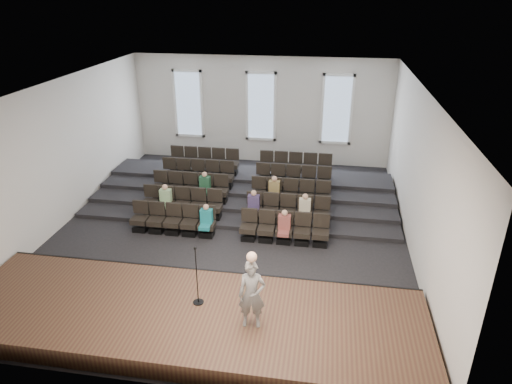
# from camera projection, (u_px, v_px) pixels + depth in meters

# --- Properties ---
(ground) EXTENTS (14.00, 14.00, 0.00)m
(ground) POSITION_uv_depth(u_px,v_px,m) (231.00, 229.00, 16.12)
(ground) COLOR black
(ground) RESTS_ON ground
(ceiling) EXTENTS (12.00, 14.00, 0.02)m
(ceiling) POSITION_uv_depth(u_px,v_px,m) (228.00, 87.00, 14.05)
(ceiling) COLOR white
(ceiling) RESTS_ON ground
(wall_back) EXTENTS (12.00, 0.04, 5.00)m
(wall_back) POSITION_uv_depth(u_px,v_px,m) (261.00, 111.00, 21.40)
(wall_back) COLOR silver
(wall_back) RESTS_ON ground
(wall_front) EXTENTS (12.00, 0.04, 5.00)m
(wall_front) POSITION_uv_depth(u_px,v_px,m) (153.00, 291.00, 8.77)
(wall_front) COLOR silver
(wall_front) RESTS_ON ground
(wall_left) EXTENTS (0.04, 14.00, 5.00)m
(wall_left) POSITION_uv_depth(u_px,v_px,m) (62.00, 153.00, 15.95)
(wall_left) COLOR silver
(wall_left) RESTS_ON ground
(wall_right) EXTENTS (0.04, 14.00, 5.00)m
(wall_right) POSITION_uv_depth(u_px,v_px,m) (418.00, 174.00, 14.21)
(wall_right) COLOR silver
(wall_right) RESTS_ON ground
(stage) EXTENTS (11.80, 3.60, 0.50)m
(stage) POSITION_uv_depth(u_px,v_px,m) (189.00, 318.00, 11.43)
(stage) COLOR #47321E
(stage) RESTS_ON ground
(stage_lip) EXTENTS (11.80, 0.06, 0.52)m
(stage_lip) POSITION_uv_depth(u_px,v_px,m) (207.00, 277.00, 13.02)
(stage_lip) COLOR black
(stage_lip) RESTS_ON ground
(risers) EXTENTS (11.80, 4.80, 0.60)m
(risers) POSITION_uv_depth(u_px,v_px,m) (247.00, 188.00, 18.89)
(risers) COLOR black
(risers) RESTS_ON ground
(seating_rows) EXTENTS (6.80, 4.70, 1.67)m
(seating_rows) POSITION_uv_depth(u_px,v_px,m) (239.00, 194.00, 17.22)
(seating_rows) COLOR black
(seating_rows) RESTS_ON ground
(windows) EXTENTS (8.44, 0.10, 3.24)m
(windows) POSITION_uv_depth(u_px,v_px,m) (261.00, 107.00, 21.25)
(windows) COLOR white
(windows) RESTS_ON wall_back
(audience) EXTENTS (5.45, 2.64, 1.10)m
(audience) POSITION_uv_depth(u_px,v_px,m) (241.00, 203.00, 16.14)
(audience) COLOR #197980
(audience) RESTS_ON seating_rows
(speaker) EXTENTS (0.68, 0.49, 1.73)m
(speaker) POSITION_uv_depth(u_px,v_px,m) (252.00, 295.00, 10.50)
(speaker) COLOR slate
(speaker) RESTS_ON stage
(mic_stand) EXTENTS (0.28, 0.28, 1.65)m
(mic_stand) POSITION_uv_depth(u_px,v_px,m) (197.00, 287.00, 11.40)
(mic_stand) COLOR black
(mic_stand) RESTS_ON stage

